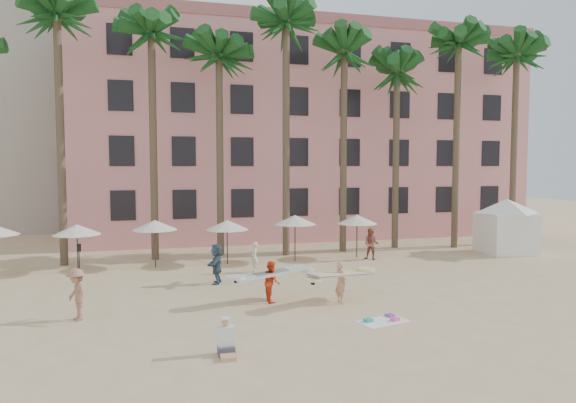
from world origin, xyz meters
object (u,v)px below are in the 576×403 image
Objects in this scene: cabana at (506,221)px; carrier_yellow at (341,279)px; pink_hotel at (298,138)px; carrier_white at (271,280)px.

carrier_yellow is (-14.61, -8.69, -1.09)m from cabana.
pink_hotel is 24.54m from carrier_yellow.
pink_hotel reaches higher than cabana.
cabana is at bearing 30.74° from carrier_yellow.
cabana is at bearing 24.16° from carrier_white.
cabana is 1.60× the size of carrier_yellow.
pink_hotel is 11.23× the size of carrier_yellow.
cabana is 19.01m from carrier_white.
carrier_yellow is at bearing -101.49° from pink_hotel.
carrier_yellow is at bearing -149.26° from cabana.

